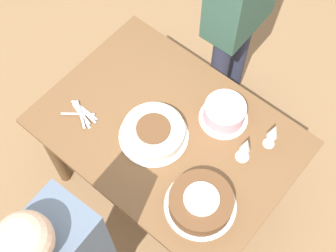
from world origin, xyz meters
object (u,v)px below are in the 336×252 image
object	(u,v)px
cake_back_decorated	(224,113)
wine_glass_near	(246,146)
cake_front_chocolate	(201,202)
wine_glass_far	(274,132)
cake_center_white	(154,132)

from	to	relation	value
cake_back_decorated	wine_glass_near	distance (m)	0.24
cake_front_chocolate	wine_glass_far	xyz separation A→B (m)	(0.06, 0.46, 0.08)
wine_glass_near	cake_front_chocolate	bearing A→B (deg)	-90.55
cake_center_white	wine_glass_near	size ratio (longest dim) A/B	1.91
cake_center_white	wine_glass_far	bearing A→B (deg)	35.51
cake_center_white	cake_back_decorated	xyz separation A→B (m)	(0.20, 0.30, 0.02)
cake_center_white	cake_back_decorated	distance (m)	0.36
cake_front_chocolate	wine_glass_far	size ratio (longest dim) A/B	1.79
cake_front_chocolate	cake_back_decorated	size ratio (longest dim) A/B	1.35
cake_center_white	cake_front_chocolate	world-z (taller)	cake_front_chocolate
cake_front_chocolate	cake_back_decorated	bearing A→B (deg)	114.07
cake_front_chocolate	cake_back_decorated	distance (m)	0.48
cake_center_white	wine_glass_near	distance (m)	0.45
cake_center_white	cake_back_decorated	world-z (taller)	cake_back_decorated
cake_back_decorated	wine_glass_near	xyz separation A→B (m)	(0.20, -0.11, 0.06)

